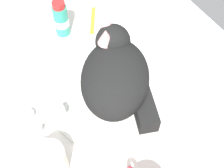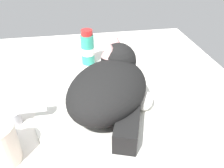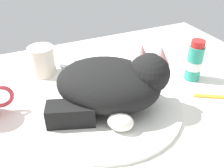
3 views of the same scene
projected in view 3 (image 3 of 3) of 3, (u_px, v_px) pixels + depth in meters
The scene contains 6 objects.
ground_plane at pixel (108, 112), 62.90cm from camera, with size 110.00×82.50×3.00cm, color silver.
sink_basin at pixel (108, 106), 61.77cm from camera, with size 35.61×35.61×1.08cm, color silver.
faucet at pixel (80, 62), 76.95cm from camera, with size 12.10×9.85×5.23cm.
cat at pixel (114, 84), 57.71cm from camera, with size 30.58×27.99×15.01cm.
rinse_cup at pixel (42, 61), 73.20cm from camera, with size 7.29×7.29×8.61cm.
toothpaste_bottle at pixel (194, 62), 70.33cm from camera, with size 4.46×4.46×11.86cm.
Camera 3 is at (-19.08, -44.61, 39.16)cm, focal length 40.50 mm.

